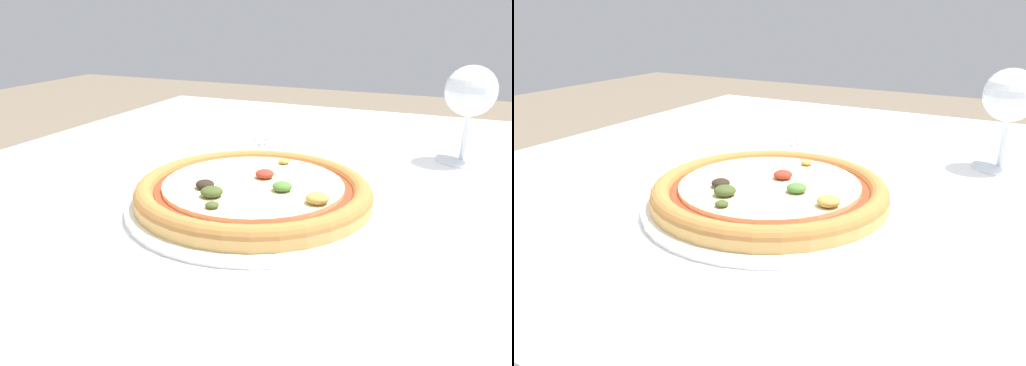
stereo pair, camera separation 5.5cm
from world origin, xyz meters
TOP-DOWN VIEW (x-y plane):
  - dining_table at (0.00, 0.00)m, footprint 1.34×0.90m
  - pizza_plate at (-0.21, -0.15)m, footprint 0.28×0.28m
  - fork at (-0.31, 0.07)m, footprint 0.03×0.17m
  - wine_glass_far_right at (0.00, 0.13)m, footprint 0.07×0.07m

SIDE VIEW (x-z plane):
  - dining_table at x=0.00m, z-range 0.27..0.98m
  - fork at x=-0.31m, z-range 0.71..0.71m
  - pizza_plate at x=-0.21m, z-range 0.71..0.75m
  - wine_glass_far_right at x=0.00m, z-range 0.74..0.87m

